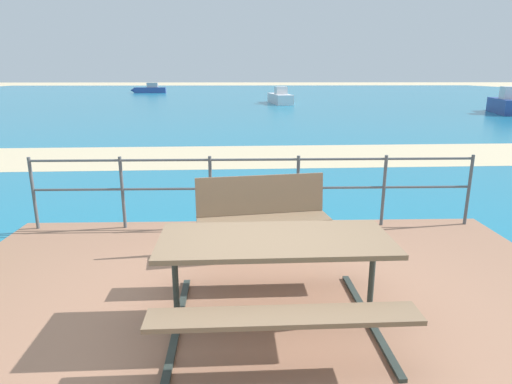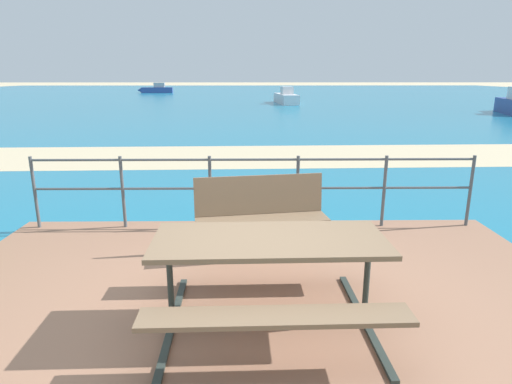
{
  "view_description": "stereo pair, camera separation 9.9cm",
  "coord_description": "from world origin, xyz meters",
  "px_view_note": "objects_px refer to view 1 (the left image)",
  "views": [
    {
      "loc": [
        -0.15,
        -3.27,
        2.08
      ],
      "look_at": [
        0.03,
        2.65,
        0.47
      ],
      "focal_mm": 30.37,
      "sensor_mm": 36.0,
      "label": 1
    },
    {
      "loc": [
        -0.05,
        -3.27,
        2.08
      ],
      "look_at": [
        0.03,
        2.65,
        0.47
      ],
      "focal_mm": 30.37,
      "sensor_mm": 36.0,
      "label": 2
    }
  ],
  "objects_px": {
    "boat_near": "(504,104)",
    "boat_mid": "(150,89)",
    "picnic_table": "(275,258)",
    "park_bench": "(262,209)",
    "boat_far": "(280,98)"
  },
  "relations": [
    {
      "from": "park_bench",
      "to": "boat_mid",
      "type": "distance_m",
      "value": 48.75
    },
    {
      "from": "boat_mid",
      "to": "boat_far",
      "type": "relative_size",
      "value": 0.81
    },
    {
      "from": "picnic_table",
      "to": "park_bench",
      "type": "bearing_deg",
      "value": 89.97
    },
    {
      "from": "picnic_table",
      "to": "boat_mid",
      "type": "height_order",
      "value": "boat_mid"
    },
    {
      "from": "boat_near",
      "to": "boat_far",
      "type": "relative_size",
      "value": 0.85
    },
    {
      "from": "boat_near",
      "to": "picnic_table",
      "type": "bearing_deg",
      "value": 161.49
    },
    {
      "from": "boat_near",
      "to": "boat_mid",
      "type": "xyz_separation_m",
      "value": [
        -25.42,
        28.19,
        -0.09
      ]
    },
    {
      "from": "boat_near",
      "to": "boat_far",
      "type": "distance_m",
      "value": 14.7
    },
    {
      "from": "park_bench",
      "to": "boat_far",
      "type": "relative_size",
      "value": 0.3
    },
    {
      "from": "boat_near",
      "to": "park_bench",
      "type": "bearing_deg",
      "value": 159.33
    },
    {
      "from": "boat_far",
      "to": "park_bench",
      "type": "bearing_deg",
      "value": 168.85
    },
    {
      "from": "boat_near",
      "to": "boat_far",
      "type": "xyz_separation_m",
      "value": [
        -11.79,
        8.78,
        -0.07
      ]
    },
    {
      "from": "park_bench",
      "to": "boat_mid",
      "type": "height_order",
      "value": "boat_mid"
    },
    {
      "from": "boat_far",
      "to": "picnic_table",
      "type": "bearing_deg",
      "value": 169.19
    },
    {
      "from": "picnic_table",
      "to": "boat_mid",
      "type": "relative_size",
      "value": 0.46
    }
  ]
}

